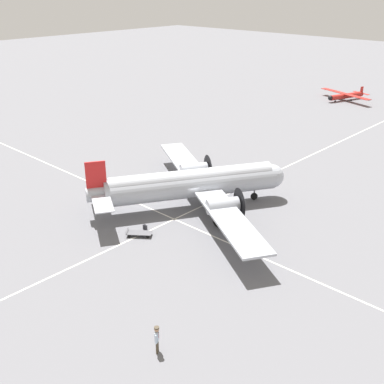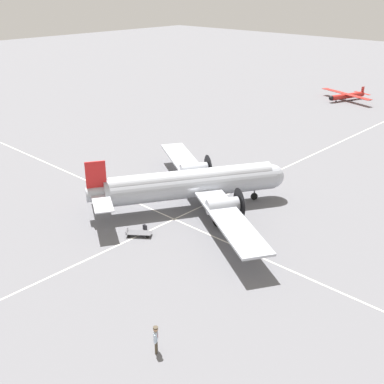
% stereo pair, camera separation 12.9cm
% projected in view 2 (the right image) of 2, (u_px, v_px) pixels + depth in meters
% --- Properties ---
extents(ground_plane, '(300.00, 300.00, 0.00)m').
position_uv_depth(ground_plane, '(192.00, 207.00, 46.51)').
color(ground_plane, slate).
extents(apron_line_eastwest, '(120.00, 0.16, 0.01)m').
position_uv_depth(apron_line_eastwest, '(170.00, 217.00, 44.50)').
color(apron_line_eastwest, silver).
rests_on(apron_line_eastwest, ground_plane).
extents(apron_line_northsouth, '(0.16, 120.00, 0.01)m').
position_uv_depth(apron_line_northsouth, '(196.00, 209.00, 46.14)').
color(apron_line_northsouth, silver).
rests_on(apron_line_northsouth, ground_plane).
extents(airliner_main, '(24.39, 19.42, 5.56)m').
position_uv_depth(airliner_main, '(196.00, 183.00, 45.62)').
color(airliner_main, '#ADB2BC').
rests_on(airliner_main, ground_plane).
extents(crew_foreground, '(0.43, 0.52, 1.83)m').
position_uv_depth(crew_foreground, '(156.00, 337.00, 27.85)').
color(crew_foreground, '#473D2D').
rests_on(crew_foreground, ground_plane).
extents(suitcase_near_door, '(0.39, 0.19, 0.49)m').
position_uv_depth(suitcase_near_door, '(145.00, 227.00, 42.19)').
color(suitcase_near_door, '#232328').
rests_on(suitcase_near_door, ground_plane).
extents(baggage_cart, '(2.24, 2.03, 0.56)m').
position_uv_depth(baggage_cart, '(139.00, 233.00, 41.14)').
color(baggage_cart, '#56565B').
rests_on(baggage_cart, ground_plane).
extents(light_aircraft_distant, '(11.17, 8.56, 2.16)m').
position_uv_depth(light_aircraft_distant, '(346.00, 96.00, 87.78)').
color(light_aircraft_distant, '#B2231E').
rests_on(light_aircraft_distant, ground_plane).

